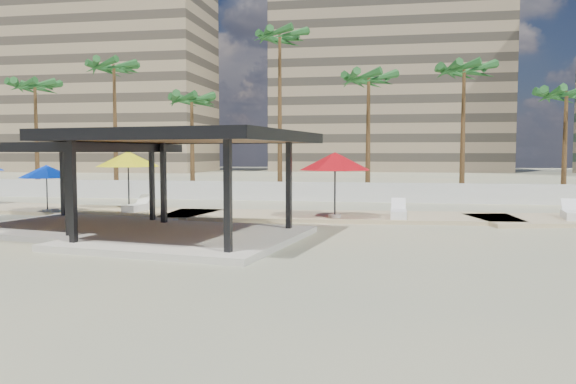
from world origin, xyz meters
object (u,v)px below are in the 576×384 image
at_px(pavilion_central, 190,176).
at_px(umbrella_c, 335,161).
at_px(pavilion_west, 65,178).
at_px(lounger_b, 398,213).
at_px(lounger_d, 572,214).
at_px(lounger_a, 138,207).

height_order(pavilion_central, umbrella_c, pavilion_central).
bearing_deg(umbrella_c, pavilion_central, -124.76).
height_order(pavilion_west, lounger_b, pavilion_west).
bearing_deg(umbrella_c, lounger_d, 7.83).
height_order(pavilion_west, umbrella_c, pavilion_west).
bearing_deg(lounger_b, pavilion_west, 110.57).
xyz_separation_m(pavilion_central, lounger_b, (7.17, 6.92, -1.88)).
distance_m(pavilion_central, lounger_d, 16.61).
bearing_deg(pavilion_central, lounger_a, 134.81).
bearing_deg(lounger_b, lounger_d, -83.50).
xyz_separation_m(lounger_a, lounger_d, (20.11, 0.17, 0.01)).
bearing_deg(lounger_b, umbrella_c, 102.59).
relative_size(pavilion_central, lounger_d, 3.85).
xyz_separation_m(pavilion_central, lounger_d, (14.58, 7.72, -1.87)).
xyz_separation_m(pavilion_central, lounger_a, (-5.52, 7.55, -1.88)).
xyz_separation_m(umbrella_c, lounger_d, (10.20, 1.40, -2.29)).
bearing_deg(pavilion_west, umbrella_c, 33.67).
xyz_separation_m(pavilion_west, umbrella_c, (10.39, 4.25, 0.63)).
relative_size(umbrella_c, lounger_d, 1.94).
relative_size(pavilion_central, umbrella_c, 1.98).
bearing_deg(pavilion_west, lounger_b, 31.65).
distance_m(pavilion_west, lounger_d, 21.41).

